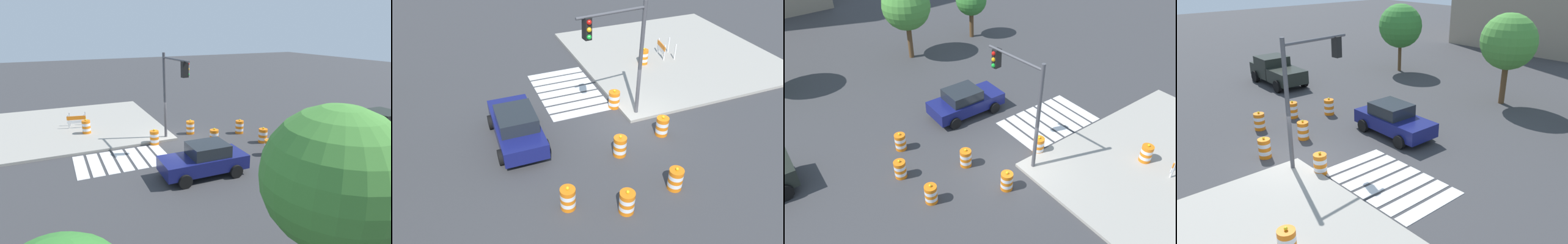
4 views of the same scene
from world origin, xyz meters
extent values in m
plane|color=#38383A|center=(0.00, 0.00, 0.00)|extent=(120.00, 120.00, 0.00)
cube|color=silver|center=(1.75, 1.80, 0.01)|extent=(0.60, 3.20, 0.02)
cube|color=silver|center=(2.50, 1.80, 0.01)|extent=(0.60, 3.20, 0.02)
cube|color=silver|center=(3.25, 1.80, 0.01)|extent=(0.60, 3.20, 0.02)
cube|color=silver|center=(4.00, 1.80, 0.01)|extent=(0.60, 3.20, 0.02)
cube|color=silver|center=(4.75, 1.80, 0.01)|extent=(0.60, 3.20, 0.02)
cube|color=silver|center=(5.50, 1.80, 0.01)|extent=(0.60, 3.20, 0.02)
cube|color=silver|center=(6.25, 1.80, 0.01)|extent=(0.60, 3.20, 0.02)
cube|color=navy|center=(0.72, 5.30, 0.68)|extent=(4.32, 1.90, 0.70)
cube|color=#1E2328|center=(0.47, 5.30, 1.33)|extent=(1.92, 1.63, 0.60)
cylinder|color=black|center=(2.08, 6.23, 0.33)|extent=(0.66, 0.25, 0.66)
cylinder|color=black|center=(2.06, 4.33, 0.33)|extent=(0.66, 0.25, 0.66)
cylinder|color=black|center=(-0.62, 6.27, 0.33)|extent=(0.66, 0.25, 0.66)
cylinder|color=black|center=(-0.64, 4.37, 0.33)|extent=(0.66, 0.25, 0.66)
cylinder|color=orange|center=(-4.47, 0.43, 0.09)|extent=(0.56, 0.56, 0.18)
cylinder|color=white|center=(-4.47, 0.43, 0.27)|extent=(0.56, 0.56, 0.18)
cylinder|color=orange|center=(-4.47, 0.43, 0.45)|extent=(0.56, 0.56, 0.18)
cylinder|color=white|center=(-4.47, 0.43, 0.63)|extent=(0.56, 0.56, 0.18)
cylinder|color=orange|center=(-4.47, 0.43, 0.81)|extent=(0.56, 0.56, 0.18)
sphere|color=yellow|center=(-4.47, 0.43, 0.96)|extent=(0.12, 0.12, 0.12)
cylinder|color=orange|center=(-1.91, 1.51, 0.09)|extent=(0.56, 0.56, 0.18)
cylinder|color=white|center=(-1.91, 1.51, 0.27)|extent=(0.56, 0.56, 0.18)
cylinder|color=orange|center=(-1.91, 1.51, 0.45)|extent=(0.56, 0.56, 0.18)
cylinder|color=white|center=(-1.91, 1.51, 0.63)|extent=(0.56, 0.56, 0.18)
cylinder|color=orange|center=(-1.91, 1.51, 0.81)|extent=(0.56, 0.56, 0.18)
sphere|color=yellow|center=(-1.91, 1.51, 0.96)|extent=(0.12, 0.12, 0.12)
cylinder|color=orange|center=(1.62, 0.12, 0.09)|extent=(0.56, 0.56, 0.18)
cylinder|color=white|center=(1.62, 0.12, 0.27)|extent=(0.56, 0.56, 0.18)
cylinder|color=orange|center=(1.62, 0.12, 0.45)|extent=(0.56, 0.56, 0.18)
cylinder|color=white|center=(1.62, 0.12, 0.63)|extent=(0.56, 0.56, 0.18)
cylinder|color=orange|center=(1.62, 0.12, 0.81)|extent=(0.56, 0.56, 0.18)
sphere|color=yellow|center=(1.62, 0.12, 0.96)|extent=(0.12, 0.12, 0.12)
cylinder|color=orange|center=(-1.30, -0.90, 0.09)|extent=(0.56, 0.56, 0.18)
cylinder|color=white|center=(-1.30, -0.90, 0.27)|extent=(0.56, 0.56, 0.18)
cylinder|color=orange|center=(-1.30, -0.90, 0.45)|extent=(0.56, 0.56, 0.18)
cylinder|color=white|center=(-1.30, -0.90, 0.63)|extent=(0.56, 0.56, 0.18)
cylinder|color=orange|center=(-1.30, -0.90, 0.81)|extent=(0.56, 0.56, 0.18)
sphere|color=yellow|center=(-1.30, -0.90, 0.96)|extent=(0.12, 0.12, 0.12)
cylinder|color=orange|center=(-3.91, 4.52, 0.09)|extent=(0.56, 0.56, 0.18)
cylinder|color=white|center=(-3.91, 4.52, 0.27)|extent=(0.56, 0.56, 0.18)
cylinder|color=orange|center=(-3.91, 4.52, 0.45)|extent=(0.56, 0.56, 0.18)
cylinder|color=white|center=(-3.91, 4.52, 0.63)|extent=(0.56, 0.56, 0.18)
cylinder|color=orange|center=(-3.91, 4.52, 0.81)|extent=(0.56, 0.56, 0.18)
sphere|color=yellow|center=(-3.91, 4.52, 0.96)|extent=(0.12, 0.12, 0.12)
cylinder|color=orange|center=(-4.84, 2.65, 0.09)|extent=(0.56, 0.56, 0.18)
cylinder|color=white|center=(-4.84, 2.65, 0.27)|extent=(0.56, 0.56, 0.18)
cylinder|color=orange|center=(-4.84, 2.65, 0.45)|extent=(0.56, 0.56, 0.18)
cylinder|color=white|center=(-4.84, 2.65, 0.63)|extent=(0.56, 0.56, 0.18)
cylinder|color=orange|center=(-4.84, 2.65, 0.81)|extent=(0.56, 0.56, 0.18)
sphere|color=yellow|center=(-4.84, 2.65, 0.96)|extent=(0.12, 0.12, 0.12)
cylinder|color=orange|center=(5.30, -3.55, 0.24)|extent=(0.56, 0.56, 0.18)
cylinder|color=white|center=(5.30, -3.55, 0.42)|extent=(0.56, 0.56, 0.18)
cylinder|color=orange|center=(5.30, -3.55, 0.60)|extent=(0.56, 0.56, 0.18)
cylinder|color=white|center=(5.30, -3.55, 0.78)|extent=(0.56, 0.56, 0.18)
cylinder|color=orange|center=(5.30, -3.55, 0.96)|extent=(0.56, 0.56, 0.18)
sphere|color=yellow|center=(5.30, -3.55, 1.11)|extent=(0.12, 0.12, 0.12)
cube|color=silver|center=(5.25, -4.99, 0.65)|extent=(0.08, 0.08, 1.00)
cylinder|color=#4C4C51|center=(0.60, -0.60, 2.90)|extent=(0.18, 0.18, 5.50)
cylinder|color=#4C4C51|center=(0.44, 0.99, 5.35)|extent=(0.43, 3.20, 0.12)
cube|color=black|center=(0.33, 2.11, 4.90)|extent=(0.39, 0.31, 0.90)
sphere|color=red|center=(0.14, 2.09, 5.20)|extent=(0.20, 0.20, 0.20)
sphere|color=#F2A514|center=(0.14, 2.09, 4.90)|extent=(0.20, 0.20, 0.20)
sphere|color=green|center=(0.14, 2.09, 4.60)|extent=(0.20, 0.20, 0.20)
cylinder|color=brown|center=(1.61, 13.82, 1.35)|extent=(0.36, 0.36, 2.69)
sphere|color=#478C38|center=(1.61, 13.82, 3.88)|extent=(3.37, 3.37, 3.37)
cylinder|color=brown|center=(7.45, 14.33, 1.10)|extent=(0.35, 0.35, 2.20)
sphere|color=#387F33|center=(7.45, 14.33, 3.05)|extent=(2.44, 2.44, 2.44)
camera|label=1|loc=(7.16, 18.44, 7.12)|focal=29.27mm
camera|label=2|loc=(-12.74, 7.27, 10.15)|focal=34.02mm
camera|label=3|loc=(-9.62, -10.25, 12.67)|focal=35.07mm
camera|label=4|loc=(14.09, -7.94, 8.26)|focal=36.57mm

